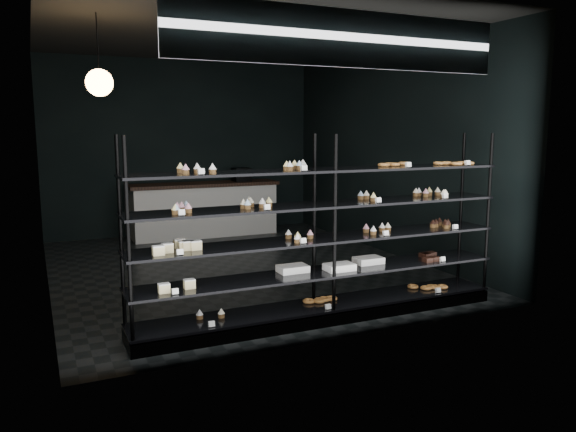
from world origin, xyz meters
The scene contains 5 objects.
room centered at (0.00, 0.00, 1.60)m, with size 5.01×6.01×3.20m.
display_shelf centered at (0.04, -2.45, 0.63)m, with size 4.00×0.50×1.91m.
signage centered at (0.00, -2.93, 2.75)m, with size 3.30×0.05×0.50m.
pendant_lamp centered at (-1.87, -0.91, 2.45)m, with size 0.29×0.29×0.88m.
service_counter centered at (0.25, 2.50, 0.50)m, with size 2.72×0.65×1.23m.
Camera 1 is at (-2.59, -7.40, 1.97)m, focal length 35.00 mm.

